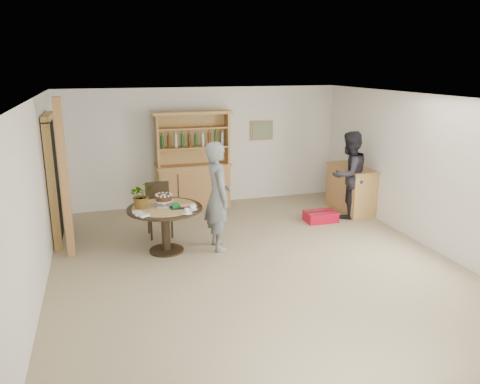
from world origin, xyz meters
name	(u,v)px	position (x,y,z in m)	size (l,w,h in m)	color
ground	(255,265)	(0.00, 0.00, 0.00)	(7.00, 7.00, 0.00)	tan
room_shell	(256,152)	(0.00, 0.01, 1.74)	(6.04, 7.04, 2.52)	white
doorway	(53,178)	(-2.93, 2.00, 1.11)	(0.13, 1.10, 2.18)	black
pine_post	(64,179)	(-2.70, 1.20, 1.25)	(0.12, 0.12, 2.50)	tan
hutch	(193,175)	(-0.30, 3.24, 0.69)	(1.62, 0.54, 2.04)	tan
sideboard	(351,189)	(2.74, 2.00, 0.47)	(0.54, 1.26, 0.94)	tan
dining_table	(165,216)	(-1.22, 0.93, 0.60)	(1.20, 1.20, 0.76)	black
dining_chair	(159,206)	(-1.22, 1.76, 0.54)	(0.43, 0.43, 0.95)	black
birthday_cake	(164,199)	(-1.22, 0.98, 0.88)	(0.30, 0.30, 0.20)	white
flower_vase	(141,195)	(-1.57, 0.98, 0.97)	(0.38, 0.33, 0.42)	#3F7233
gift_tray	(179,206)	(-1.01, 0.81, 0.79)	(0.30, 0.20, 0.08)	black
coffee_cup_a	(193,207)	(-0.82, 0.65, 0.80)	(0.15, 0.15, 0.09)	white
coffee_cup_b	(187,211)	(-0.94, 0.48, 0.79)	(0.15, 0.15, 0.08)	white
napkins	(140,214)	(-1.63, 0.62, 0.77)	(0.24, 0.33, 0.03)	white
teen_boy	(218,196)	(-0.37, 0.83, 0.89)	(0.65, 0.43, 1.79)	slate
adult_person	(349,175)	(2.50, 1.69, 0.86)	(0.84, 0.65, 1.72)	black
red_suitcase	(321,216)	(1.87, 1.57, 0.10)	(0.61, 0.41, 0.21)	red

